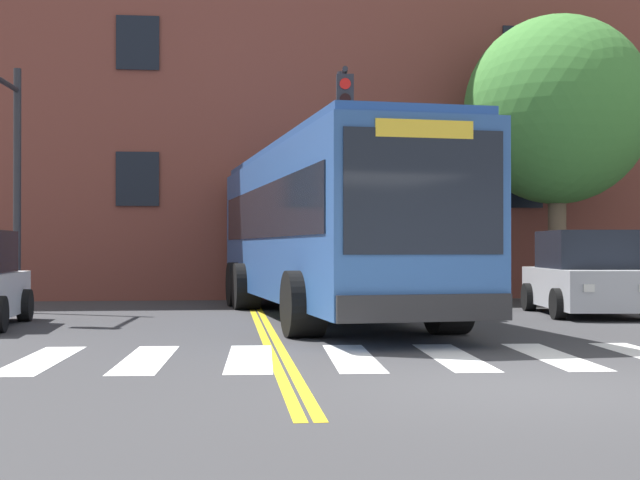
% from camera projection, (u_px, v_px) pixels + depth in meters
% --- Properties ---
extents(ground_plane, '(120.00, 120.00, 0.00)m').
position_uv_depth(ground_plane, '(525.00, 386.00, 8.89)').
color(ground_plane, '#38383A').
extents(crosswalk, '(13.41, 3.42, 0.01)m').
position_uv_depth(crosswalk, '(453.00, 357.00, 11.21)').
color(crosswalk, white).
rests_on(crosswalk, ground).
extents(lane_line_yellow_inner, '(0.12, 36.00, 0.01)m').
position_uv_depth(lane_line_yellow_inner, '(246.00, 296.00, 24.89)').
color(lane_line_yellow_inner, gold).
rests_on(lane_line_yellow_inner, ground).
extents(lane_line_yellow_outer, '(0.12, 36.00, 0.01)m').
position_uv_depth(lane_line_yellow_outer, '(252.00, 296.00, 24.90)').
color(lane_line_yellow_outer, gold).
rests_on(lane_line_yellow_outer, ground).
extents(city_bus, '(3.86, 11.97, 3.33)m').
position_uv_depth(city_bus, '(325.00, 226.00, 17.47)').
color(city_bus, '#2D5699').
rests_on(city_bus, ground).
extents(car_silver_far_lane, '(2.25, 3.94, 1.72)m').
position_uv_depth(car_silver_far_lane, '(585.00, 276.00, 18.19)').
color(car_silver_far_lane, '#B7BABF').
rests_on(car_silver_far_lane, ground).
extents(traffic_light_far_corner, '(0.41, 2.86, 5.15)m').
position_uv_depth(traffic_light_far_corner, '(0.00, 145.00, 17.59)').
color(traffic_light_far_corner, '#28282D').
rests_on(traffic_light_far_corner, ground).
extents(traffic_light_overhead, '(0.54, 3.03, 5.42)m').
position_uv_depth(traffic_light_overhead, '(342.00, 146.00, 19.23)').
color(traffic_light_overhead, '#28282D').
rests_on(traffic_light_overhead, ground).
extents(street_tree_curbside_large, '(6.31, 6.26, 7.15)m').
position_uv_depth(street_tree_curbside_large, '(557.00, 111.00, 22.17)').
color(street_tree_curbside_large, brown).
rests_on(street_tree_curbside_large, ground).
extents(building_facade, '(38.46, 7.75, 12.58)m').
position_uv_depth(building_facade, '(319.00, 87.00, 27.32)').
color(building_facade, brown).
rests_on(building_facade, ground).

